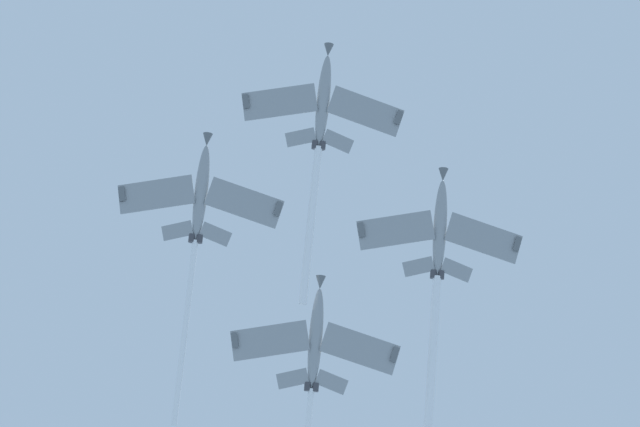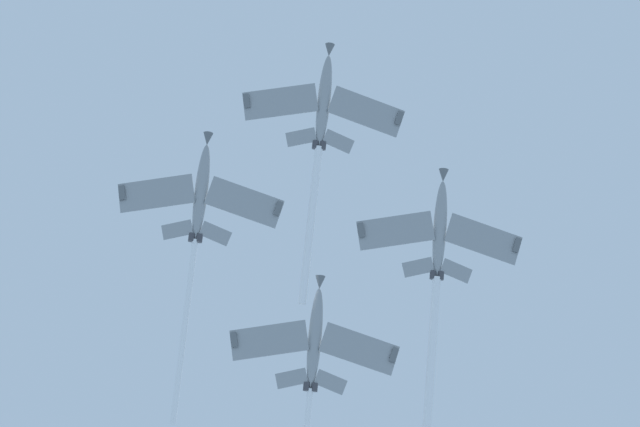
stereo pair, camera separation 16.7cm
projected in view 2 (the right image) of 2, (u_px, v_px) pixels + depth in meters
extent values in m
ellipsoid|color=gray|center=(324.00, 101.00, 167.36)|extent=(11.57, 2.94, 6.27)
cone|color=#595E60|center=(329.00, 50.00, 169.18)|extent=(2.08, 1.42, 1.76)
ellipsoid|color=black|center=(325.00, 87.00, 168.51)|extent=(3.02, 1.34, 1.99)
cube|color=gray|center=(366.00, 112.00, 167.14)|extent=(6.32, 9.60, 1.69)
cube|color=#595E60|center=(399.00, 118.00, 167.25)|extent=(1.82, 1.25, 0.86)
cube|color=gray|center=(280.00, 102.00, 166.95)|extent=(4.46, 9.35, 1.69)
cube|color=#595E60|center=(247.00, 101.00, 166.91)|extent=(1.76, 0.91, 0.86)
cube|color=gray|center=(338.00, 141.00, 166.05)|extent=(3.05, 3.98, 0.90)
cube|color=gray|center=(301.00, 137.00, 165.96)|extent=(2.37, 3.86, 0.90)
cube|color=#595E60|center=(319.00, 141.00, 167.41)|extent=(3.35, 0.57, 3.55)
cylinder|color=#38383D|center=(323.00, 146.00, 165.70)|extent=(1.33, 0.94, 1.15)
cylinder|color=#38383D|center=(315.00, 145.00, 165.68)|extent=(1.33, 0.94, 1.15)
cylinder|color=white|center=(311.00, 224.00, 162.99)|extent=(18.14, 3.10, 9.09)
ellipsoid|color=gray|center=(440.00, 229.00, 163.82)|extent=(11.54, 2.76, 6.33)
cone|color=#595E60|center=(443.00, 176.00, 165.67)|extent=(2.07, 1.39, 1.77)
ellipsoid|color=black|center=(440.00, 213.00, 164.98)|extent=(3.00, 1.29, 2.00)
cube|color=gray|center=(483.00, 239.00, 163.59)|extent=(6.20, 9.60, 1.71)
cube|color=#595E60|center=(517.00, 245.00, 163.68)|extent=(1.82, 1.23, 0.87)
cube|color=gray|center=(396.00, 231.00, 163.42)|extent=(4.58, 9.38, 1.71)
cube|color=#595E60|center=(361.00, 230.00, 163.39)|extent=(1.76, 0.93, 0.87)
cube|color=gray|center=(456.00, 271.00, 162.48)|extent=(3.01, 3.98, 0.91)
cube|color=gray|center=(418.00, 267.00, 162.41)|extent=(2.42, 3.88, 0.91)
cube|color=#595E60|center=(436.00, 270.00, 163.84)|extent=(3.36, 0.52, 3.55)
cylinder|color=#38383D|center=(441.00, 276.00, 162.13)|extent=(1.32, 0.92, 1.15)
cylinder|color=#38383D|center=(433.00, 275.00, 162.12)|extent=(1.32, 0.92, 1.15)
cylinder|color=white|center=(431.00, 359.00, 159.33)|extent=(18.42, 2.92, 9.37)
ellipsoid|color=gray|center=(201.00, 192.00, 163.79)|extent=(11.53, 2.81, 6.38)
cone|color=#595E60|center=(208.00, 139.00, 165.68)|extent=(2.08, 1.40, 1.77)
ellipsoid|color=black|center=(203.00, 177.00, 164.96)|extent=(3.01, 1.31, 2.01)
cube|color=gray|center=(244.00, 202.00, 163.56)|extent=(6.23, 9.60, 1.73)
cube|color=#595E60|center=(278.00, 208.00, 163.66)|extent=(1.82, 1.23, 0.88)
cube|color=gray|center=(156.00, 193.00, 163.39)|extent=(4.54, 9.37, 1.73)
cube|color=#595E60|center=(122.00, 193.00, 163.35)|extent=(1.76, 0.92, 0.88)
cube|color=gray|center=(215.00, 234.00, 162.43)|extent=(3.02, 3.98, 0.92)
cube|color=gray|center=(177.00, 230.00, 162.35)|extent=(2.40, 3.87, 0.92)
cube|color=#595E60|center=(197.00, 233.00, 163.79)|extent=(3.37, 0.54, 3.56)
cylinder|color=#38383D|center=(199.00, 238.00, 162.08)|extent=(1.33, 0.93, 1.15)
cylinder|color=#38383D|center=(192.00, 237.00, 162.06)|extent=(1.33, 0.93, 1.15)
cylinder|color=white|center=(184.00, 330.00, 158.93)|extent=(20.10, 2.87, 10.07)
ellipsoid|color=gray|center=(315.00, 338.00, 160.08)|extent=(11.52, 2.76, 6.38)
cone|color=#595E60|center=(320.00, 283.00, 161.96)|extent=(2.07, 1.39, 1.77)
ellipsoid|color=black|center=(316.00, 322.00, 161.24)|extent=(3.00, 1.29, 2.02)
cube|color=gray|center=(359.00, 349.00, 159.84)|extent=(6.20, 9.60, 1.73)
cube|color=#595E60|center=(394.00, 355.00, 159.93)|extent=(1.82, 1.23, 0.88)
cube|color=gray|center=(269.00, 340.00, 159.67)|extent=(4.58, 9.38, 1.73)
cube|color=#595E60|center=(234.00, 340.00, 159.64)|extent=(1.76, 0.93, 0.88)
cube|color=gray|center=(331.00, 382.00, 158.71)|extent=(3.01, 3.98, 0.92)
cube|color=gray|center=(292.00, 378.00, 158.63)|extent=(2.41, 3.88, 0.92)
cube|color=#595E60|center=(311.00, 380.00, 160.07)|extent=(3.37, 0.52, 3.56)
cylinder|color=#38383D|center=(314.00, 387.00, 158.36)|extent=(1.32, 0.92, 1.15)
cylinder|color=#38383D|center=(307.00, 387.00, 158.34)|extent=(1.32, 0.92, 1.15)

